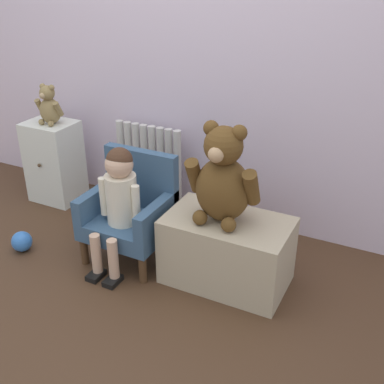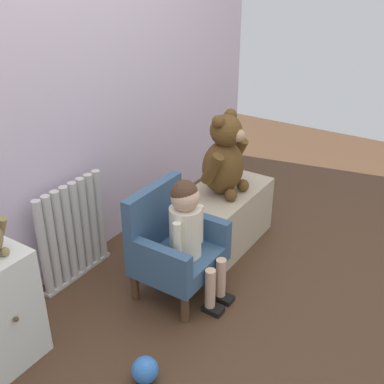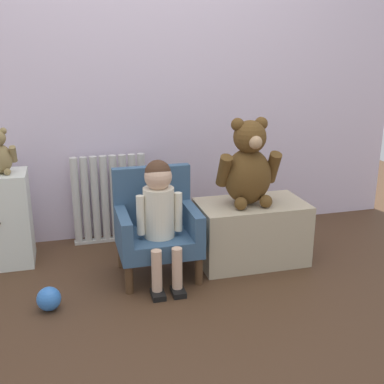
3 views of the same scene
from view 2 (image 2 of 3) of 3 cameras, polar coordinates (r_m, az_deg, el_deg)
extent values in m
plane|color=#482F1E|center=(2.63, 6.58, -14.37)|extent=(6.00, 6.00, 0.00)
cube|color=silver|center=(2.70, -14.50, 14.92)|extent=(3.80, 0.05, 2.40)
cylinder|color=silver|center=(2.68, -17.21, -6.41)|extent=(0.05, 0.05, 0.57)
cylinder|color=silver|center=(2.71, -16.24, -5.83)|extent=(0.05, 0.05, 0.57)
cylinder|color=silver|center=(2.75, -15.29, -5.26)|extent=(0.05, 0.05, 0.57)
cylinder|color=silver|center=(2.78, -14.36, -4.70)|extent=(0.05, 0.05, 0.57)
cylinder|color=silver|center=(2.82, -13.46, -4.16)|extent=(0.05, 0.05, 0.57)
cylinder|color=silver|center=(2.85, -12.58, -3.63)|extent=(0.05, 0.05, 0.57)
cylinder|color=silver|center=(2.89, -11.72, -3.11)|extent=(0.05, 0.05, 0.57)
cylinder|color=silver|center=(2.93, -10.89, -2.61)|extent=(0.05, 0.05, 0.57)
cube|color=silver|center=(2.96, -13.27, -9.32)|extent=(0.50, 0.05, 0.02)
sphere|color=#4C3823|center=(2.25, -20.12, -13.99)|extent=(0.02, 0.02, 0.02)
cube|color=#385777|center=(2.65, -1.49, -7.95)|extent=(0.45, 0.39, 0.10)
cube|color=#385777|center=(2.61, -4.56, -2.75)|extent=(0.45, 0.06, 0.35)
cube|color=#385777|center=(2.45, -4.12, -7.84)|extent=(0.06, 0.39, 0.14)
cube|color=#385777|center=(2.72, 0.81, -3.90)|extent=(0.06, 0.39, 0.14)
cylinder|color=#4C331E|center=(2.53, -0.84, -13.64)|extent=(0.04, 0.04, 0.16)
cylinder|color=#4C331E|center=(2.79, 3.64, -9.26)|extent=(0.04, 0.04, 0.16)
cylinder|color=#4C331E|center=(2.69, -6.78, -11.06)|extent=(0.04, 0.04, 0.16)
cylinder|color=#4C331E|center=(2.93, -1.97, -7.20)|extent=(0.04, 0.04, 0.16)
cylinder|color=beige|center=(2.53, -0.79, -4.71)|extent=(0.17, 0.17, 0.28)
sphere|color=#D8AD8E|center=(2.43, -0.82, -0.62)|extent=(0.15, 0.15, 0.15)
sphere|color=#472D1E|center=(2.42, -0.92, -0.20)|extent=(0.14, 0.14, 0.14)
cylinder|color=#D8AD8E|center=(2.55, 2.17, -11.35)|extent=(0.06, 0.06, 0.23)
cube|color=black|center=(2.63, 2.50, -13.72)|extent=(0.07, 0.11, 0.03)
cylinder|color=#D8AD8E|center=(2.63, 3.42, -10.09)|extent=(0.06, 0.06, 0.23)
cube|color=black|center=(2.70, 3.72, -12.42)|extent=(0.07, 0.11, 0.03)
cylinder|color=beige|center=(2.45, -1.77, -5.93)|extent=(0.04, 0.04, 0.22)
cylinder|color=beige|center=(2.59, 0.87, -3.81)|extent=(0.04, 0.04, 0.22)
cube|color=tan|center=(3.11, 3.84, -2.78)|extent=(0.65, 0.38, 0.37)
ellipsoid|color=brown|center=(2.92, 3.69, 2.96)|extent=(0.28, 0.24, 0.33)
sphere|color=brown|center=(2.83, 4.06, 7.29)|extent=(0.19, 0.19, 0.19)
sphere|color=tan|center=(2.79, 5.60, 6.67)|extent=(0.08, 0.08, 0.08)
sphere|color=brown|center=(2.75, 3.14, 8.32)|extent=(0.08, 0.08, 0.08)
sphere|color=brown|center=(2.87, 4.59, 9.08)|extent=(0.08, 0.08, 0.08)
cylinder|color=brown|center=(2.78, 2.41, 2.77)|extent=(0.07, 0.15, 0.20)
cylinder|color=brown|center=(3.02, 5.35, 4.74)|extent=(0.07, 0.15, 0.20)
sphere|color=brown|center=(2.87, 4.64, -0.35)|extent=(0.08, 0.08, 0.08)
sphere|color=brown|center=(2.99, 6.06, 0.79)|extent=(0.08, 0.08, 0.08)
cylinder|color=olive|center=(2.19, -21.66, -3.76)|extent=(0.04, 0.07, 0.10)
sphere|color=olive|center=(2.19, -21.30, -6.60)|extent=(0.04, 0.04, 0.04)
sphere|color=#3675CE|center=(2.28, -5.59, -20.24)|extent=(0.12, 0.12, 0.12)
camera|label=1|loc=(3.23, 47.78, 16.59)|focal=45.00mm
camera|label=3|loc=(1.86, 71.93, -6.28)|focal=45.00mm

